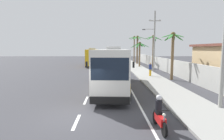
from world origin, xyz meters
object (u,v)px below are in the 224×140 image
object	(u,v)px
palm_nearest	(173,47)
palm_third	(153,43)
motorcycle_beside_bus	(159,115)
palm_fourth	(140,49)
coach_bus_far_lane	(92,57)
coach_bus_foreground	(113,67)
pedestrian_near_kerb	(150,69)
utility_pole_mid	(154,40)
palm_farthest	(134,43)
utility_pole_nearest	(224,22)
palm_second	(137,45)

from	to	relation	value
palm_nearest	palm_third	size ratio (longest dim) A/B	0.88
motorcycle_beside_bus	palm_fourth	world-z (taller)	palm_fourth
motorcycle_beside_bus	palm_third	world-z (taller)	palm_third
motorcycle_beside_bus	palm_third	distance (m)	29.41
coach_bus_far_lane	coach_bus_foreground	bearing A→B (deg)	-80.29
motorcycle_beside_bus	palm_third	xyz separation A→B (m)	(6.41, 28.42, 4.01)
coach_bus_foreground	pedestrian_near_kerb	bearing A→B (deg)	54.11
motorcycle_beside_bus	pedestrian_near_kerb	bearing A→B (deg)	78.90
utility_pole_mid	palm_third	bearing A→B (deg)	77.52
palm_nearest	palm_third	xyz separation A→B (m)	(1.31, 15.01, 0.77)
coach_bus_far_lane	palm_farthest	size ratio (longest dim) A/B	1.63
pedestrian_near_kerb	utility_pole_nearest	xyz separation A→B (m)	(1.27, -12.93, 4.08)
motorcycle_beside_bus	utility_pole_nearest	bearing A→B (deg)	31.70
palm_fourth	palm_nearest	bearing A→B (deg)	-84.68
palm_second	palm_third	distance (m)	7.18
pedestrian_near_kerb	palm_second	bearing A→B (deg)	11.74
coach_bus_far_lane	motorcycle_beside_bus	size ratio (longest dim) A/B	5.66
motorcycle_beside_bus	pedestrian_near_kerb	distance (m)	15.91
pedestrian_near_kerb	palm_nearest	xyz separation A→B (m)	(2.04, -2.19, 2.83)
palm_second	palm_farthest	bearing A→B (deg)	95.27
utility_pole_mid	palm_farthest	bearing A→B (deg)	92.68
coach_bus_far_lane	pedestrian_near_kerb	distance (m)	18.38
palm_nearest	palm_second	xyz separation A→B (m)	(-0.75, 21.88, 0.55)
coach_bus_foreground	pedestrian_near_kerb	xyz separation A→B (m)	(4.93, 6.81, -0.96)
palm_second	palm_third	size ratio (longest dim) A/B	1.06
coach_bus_foreground	palm_fourth	xyz separation A→B (m)	(5.59, 19.45, 1.56)
palm_farthest	palm_third	bearing A→B (deg)	-76.82
palm_nearest	palm_farthest	size ratio (longest dim) A/B	0.82
utility_pole_nearest	utility_pole_mid	bearing A→B (deg)	88.38
motorcycle_beside_bus	utility_pole_mid	xyz separation A→B (m)	(4.86, 21.42, 4.35)
palm_nearest	palm_farthest	bearing A→B (deg)	92.38
motorcycle_beside_bus	utility_pole_mid	distance (m)	22.39
utility_pole_nearest	palm_second	bearing A→B (deg)	89.96
motorcycle_beside_bus	palm_third	size ratio (longest dim) A/B	0.31
coach_bus_foreground	palm_second	size ratio (longest dim) A/B	1.86
motorcycle_beside_bus	palm_second	distance (m)	35.77
coach_bus_foreground	pedestrian_near_kerb	size ratio (longest dim) A/B	7.20
motorcycle_beside_bus	utility_pole_mid	world-z (taller)	utility_pole_mid
motorcycle_beside_bus	palm_fourth	xyz separation A→B (m)	(3.72, 28.24, 2.92)
palm_farthest	utility_pole_mid	bearing A→B (deg)	-87.32
utility_pole_nearest	palm_second	size ratio (longest dim) A/B	1.46
palm_fourth	coach_bus_foreground	bearing A→B (deg)	-106.03
utility_pole_mid	palm_fourth	world-z (taller)	utility_pole_mid
pedestrian_near_kerb	palm_fourth	distance (m)	12.90
palm_third	palm_farthest	world-z (taller)	palm_farthest
utility_pole_mid	palm_fourth	xyz separation A→B (m)	(-1.14, 6.82, -1.43)
coach_bus_far_lane	utility_pole_nearest	xyz separation A→B (m)	(10.11, -29.02, 3.18)
pedestrian_near_kerb	palm_second	world-z (taller)	palm_second
coach_bus_far_lane	palm_fourth	size ratio (longest dim) A/B	2.23
coach_bus_far_lane	palm_second	xyz separation A→B (m)	(10.14, 3.61, 2.48)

